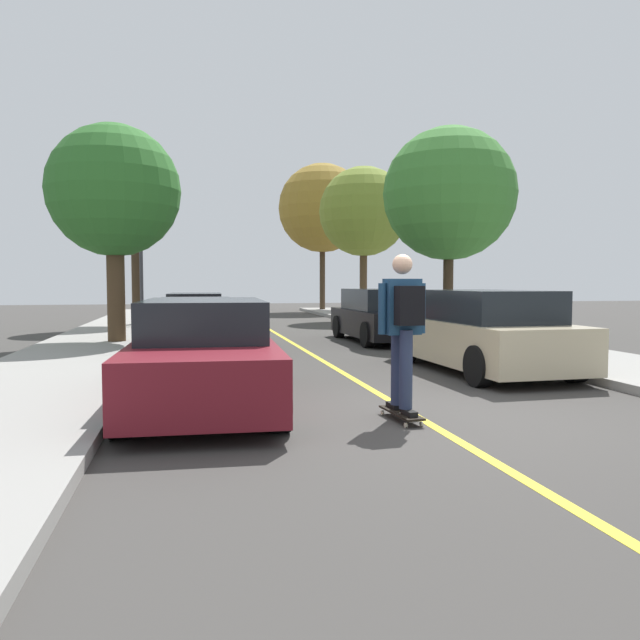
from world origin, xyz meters
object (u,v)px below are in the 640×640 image
(street_tree_left_nearest, at_px, (114,192))
(street_tree_left_near, at_px, (135,187))
(parked_car_right_nearest, at_px, (482,332))
(fire_hydrant, at_px, (507,335))
(parked_car_left_near, at_px, (198,325))
(street_tree_right_nearest, at_px, (449,194))
(street_tree_right_near, at_px, (364,212))
(street_tree_right_far, at_px, (322,208))
(skateboarder, at_px, (403,323))
(parked_car_right_near, at_px, (383,316))
(parked_car_left_nearest, at_px, (204,354))
(skateboard, at_px, (401,413))
(streetlamp, at_px, (141,234))
(parked_car_left_far, at_px, (195,313))

(street_tree_left_nearest, height_order, street_tree_left_near, street_tree_left_near)
(parked_car_right_nearest, xyz_separation_m, fire_hydrant, (1.50, 1.85, -0.23))
(parked_car_left_near, distance_m, street_tree_right_nearest, 7.89)
(street_tree_left_nearest, distance_m, street_tree_right_near, 12.41)
(street_tree_right_far, xyz_separation_m, skateboarder, (-4.67, -26.08, -4.44))
(street_tree_right_near, bearing_deg, fire_hydrant, -92.06)
(street_tree_left_near, relative_size, street_tree_right_near, 1.01)
(parked_car_right_near, relative_size, street_tree_right_nearest, 0.74)
(parked_car_left_nearest, distance_m, skateboard, 2.72)
(streetlamp, xyz_separation_m, skateboard, (3.96, -14.84, -3.11))
(street_tree_left_near, bearing_deg, street_tree_left_nearest, -90.00)
(parked_car_left_nearest, height_order, parked_car_right_nearest, parked_car_right_nearest)
(parked_car_right_near, relative_size, skateboard, 4.94)
(street_tree_right_nearest, height_order, street_tree_right_near, street_tree_right_near)
(parked_car_left_near, xyz_separation_m, parked_car_right_nearest, (4.93, -4.19, 0.10))
(street_tree_right_near, height_order, fire_hydrant, street_tree_right_near)
(parked_car_right_nearest, xyz_separation_m, skateboard, (-2.72, -3.43, -0.63))
(fire_hydrant, bearing_deg, street_tree_left_near, 129.03)
(parked_car_left_near, relative_size, street_tree_left_nearest, 0.86)
(parked_car_left_near, distance_m, parked_car_left_far, 5.58)
(street_tree_right_nearest, distance_m, skateboard, 11.21)
(skateboarder, bearing_deg, fire_hydrant, 51.54)
(street_tree_left_near, bearing_deg, street_tree_right_far, 49.69)
(streetlamp, bearing_deg, street_tree_right_nearest, -32.22)
(parked_car_left_near, bearing_deg, parked_car_right_near, 17.48)
(fire_hydrant, relative_size, skateboard, 0.82)
(street_tree_left_near, height_order, skateboarder, street_tree_left_near)
(parked_car_right_near, distance_m, street_tree_left_nearest, 7.56)
(parked_car_left_far, height_order, streetlamp, streetlamp)
(skateboard, bearing_deg, parked_car_right_near, 73.48)
(street_tree_right_near, relative_size, street_tree_right_far, 0.79)
(parked_car_left_near, height_order, parked_car_right_nearest, parked_car_right_nearest)
(skateboarder, bearing_deg, street_tree_right_nearest, 63.62)
(street_tree_right_nearest, bearing_deg, parked_car_right_near, -173.64)
(parked_car_left_near, height_order, street_tree_right_near, street_tree_right_near)
(parked_car_left_near, xyz_separation_m, parked_car_right_near, (4.93, 1.55, 0.07))
(parked_car_left_nearest, xyz_separation_m, parked_car_left_near, (-0.00, 6.15, -0.04))
(parked_car_left_near, height_order, skateboard, parked_car_left_near)
(parked_car_right_near, relative_size, street_tree_left_near, 0.67)
(street_tree_right_nearest, xyz_separation_m, skateboarder, (-4.67, -9.43, -2.89))
(street_tree_left_near, bearing_deg, parked_car_right_nearest, -60.53)
(street_tree_left_near, relative_size, streetlamp, 1.18)
(parked_car_left_nearest, height_order, street_tree_left_nearest, street_tree_left_nearest)
(street_tree_left_nearest, bearing_deg, parked_car_right_nearest, -40.41)
(parked_car_left_near, bearing_deg, skateboarder, -73.87)
(street_tree_left_nearest, bearing_deg, streetlamp, 87.87)
(parked_car_right_nearest, relative_size, street_tree_right_nearest, 0.77)
(street_tree_left_near, height_order, fire_hydrant, street_tree_left_near)
(parked_car_left_nearest, bearing_deg, street_tree_right_far, 74.35)
(parked_car_left_far, bearing_deg, street_tree_left_near, 128.84)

